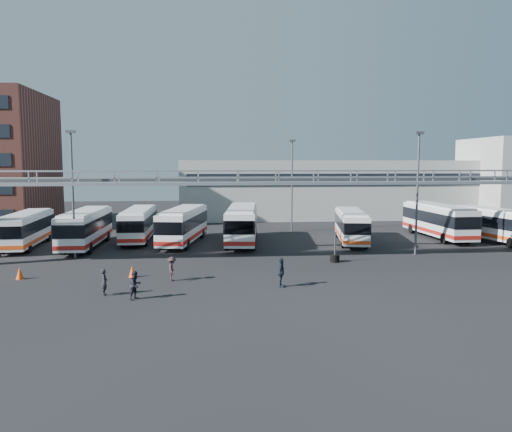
{
  "coord_description": "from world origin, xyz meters",
  "views": [
    {
      "loc": [
        -5.21,
        -32.83,
        7.62
      ],
      "look_at": [
        -1.53,
        6.0,
        3.49
      ],
      "focal_mm": 35.0,
      "sensor_mm": 36.0,
      "label": 1
    }
  ],
  "objects": [
    {
      "name": "bus_1",
      "position": [
        -16.4,
        13.36,
        1.87
      ],
      "size": [
        2.67,
        11.14,
        3.38
      ],
      "rotation": [
        0.0,
        0.0,
        -0.01
      ],
      "color": "white",
      "rests_on": "ground"
    },
    {
      "name": "bus_0",
      "position": [
        -21.8,
        13.97,
        1.74
      ],
      "size": [
        2.99,
        10.51,
        3.15
      ],
      "rotation": [
        0.0,
        0.0,
        0.06
      ],
      "color": "white",
      "rests_on": "ground"
    },
    {
      "name": "ground",
      "position": [
        0.0,
        0.0,
        0.0
      ],
      "size": [
        140.0,
        140.0,
        0.0
      ],
      "primitive_type": "plane",
      "color": "black",
      "rests_on": "ground"
    },
    {
      "name": "bus_4",
      "position": [
        -2.1,
        14.22,
        1.95
      ],
      "size": [
        3.9,
        11.82,
        3.53
      ],
      "rotation": [
        0.0,
        0.0,
        -0.11
      ],
      "color": "white",
      "rests_on": "ground"
    },
    {
      "name": "warehouse",
      "position": [
        12.0,
        38.0,
        4.0
      ],
      "size": [
        42.0,
        14.0,
        8.0
      ],
      "primitive_type": "cube",
      "color": "#9E9E99",
      "rests_on": "ground"
    },
    {
      "name": "cone_right",
      "position": [
        -10.4,
        0.74,
        0.39
      ],
      "size": [
        0.53,
        0.53,
        0.78
      ],
      "primitive_type": "cone",
      "rotation": [
        0.0,
        0.0,
        -0.07
      ],
      "color": "#EF4C0D",
      "rests_on": "ground"
    },
    {
      "name": "cone_left",
      "position": [
        -17.72,
        0.83,
        0.4
      ],
      "size": [
        0.52,
        0.52,
        0.8
      ],
      "primitive_type": "cone",
      "rotation": [
        0.0,
        0.0,
        0.04
      ],
      "color": "#EF4C0D",
      "rests_on": "ground"
    },
    {
      "name": "tire_stack",
      "position": [
        4.46,
        4.5,
        0.36
      ],
      "size": [
        0.74,
        0.74,
        2.12
      ],
      "color": "black",
      "rests_on": "ground"
    },
    {
      "name": "pedestrian_b",
      "position": [
        -9.37,
        -4.88,
        0.8
      ],
      "size": [
        0.96,
        0.99,
        1.61
      ],
      "primitive_type": "imported",
      "rotation": [
        0.0,
        0.0,
        0.92
      ],
      "color": "black",
      "rests_on": "ground"
    },
    {
      "name": "pedestrian_a",
      "position": [
        -11.29,
        -3.85,
        0.77
      ],
      "size": [
        0.43,
        0.6,
        1.55
      ],
      "primitive_type": "imported",
      "rotation": [
        0.0,
        0.0,
        1.68
      ],
      "color": "black",
      "rests_on": "ground"
    },
    {
      "name": "light_pole_left",
      "position": [
        -16.0,
        8.0,
        5.73
      ],
      "size": [
        0.7,
        0.35,
        10.21
      ],
      "color": "#4C4F54",
      "rests_on": "ground"
    },
    {
      "name": "bus_3",
      "position": [
        -7.68,
        14.65,
        1.86
      ],
      "size": [
        4.5,
        11.37,
        3.37
      ],
      "rotation": [
        0.0,
        0.0,
        -0.18
      ],
      "color": "white",
      "rests_on": "ground"
    },
    {
      "name": "bus_8",
      "position": [
        18.03,
        15.65,
        1.92
      ],
      "size": [
        2.9,
        11.47,
        3.47
      ],
      "rotation": [
        0.0,
        0.0,
        0.02
      ],
      "color": "white",
      "rests_on": "ground"
    },
    {
      "name": "light_pole_mid",
      "position": [
        12.0,
        7.0,
        5.73
      ],
      "size": [
        0.7,
        0.35,
        10.21
      ],
      "color": "#4C4F54",
      "rests_on": "ground"
    },
    {
      "name": "bus_9",
      "position": [
        22.29,
        12.64,
        1.81
      ],
      "size": [
        4.39,
        11.02,
        3.26
      ],
      "rotation": [
        0.0,
        0.0,
        0.18
      ],
      "color": "white",
      "rests_on": "ground"
    },
    {
      "name": "bus_2",
      "position": [
        -12.12,
        16.75,
        1.77
      ],
      "size": [
        2.47,
        10.54,
        3.2
      ],
      "rotation": [
        0.0,
        0.0,
        -0.0
      ],
      "color": "white",
      "rests_on": "ground"
    },
    {
      "name": "light_pole_back",
      "position": [
        4.0,
        22.0,
        5.73
      ],
      "size": [
        0.7,
        0.35,
        10.21
      ],
      "color": "#4C4F54",
      "rests_on": "ground"
    },
    {
      "name": "pedestrian_c",
      "position": [
        -7.64,
        -0.62,
        0.79
      ],
      "size": [
        0.63,
        1.05,
        1.58
      ],
      "primitive_type": "imported",
      "rotation": [
        0.0,
        0.0,
        1.61
      ],
      "color": "#332224",
      "rests_on": "ground"
    },
    {
      "name": "gantry",
      "position": [
        0.0,
        5.87,
        5.51
      ],
      "size": [
        51.4,
        5.15,
        7.1
      ],
      "color": "#979AA0",
      "rests_on": "ground"
    },
    {
      "name": "pedestrian_d",
      "position": [
        -0.81,
        -2.88,
        0.91
      ],
      "size": [
        0.71,
        1.14,
        1.82
      ],
      "primitive_type": "imported",
      "rotation": [
        0.0,
        0.0,
        1.3
      ],
      "color": "#1B2430",
      "rests_on": "ground"
    },
    {
      "name": "bus_6",
      "position": [
        8.41,
        13.72,
        1.71
      ],
      "size": [
        4.13,
        10.45,
        3.1
      ],
      "rotation": [
        0.0,
        0.0,
        -0.18
      ],
      "color": "white",
      "rests_on": "ground"
    }
  ]
}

